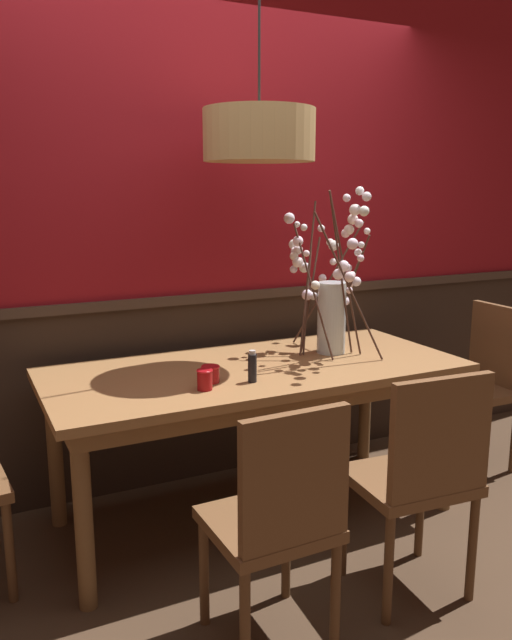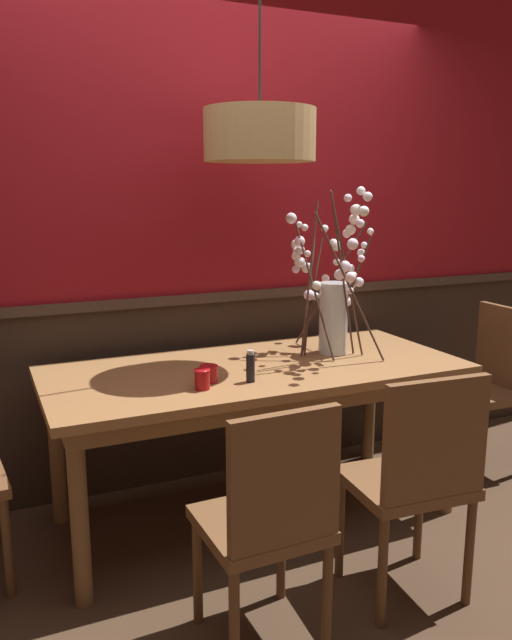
# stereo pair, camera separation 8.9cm
# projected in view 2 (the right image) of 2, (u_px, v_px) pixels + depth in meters

# --- Properties ---
(ground_plane) EXTENTS (24.00, 24.00, 0.00)m
(ground_plane) POSITION_uv_depth(u_px,v_px,m) (256.00, 515.00, 3.12)
(ground_plane) COLOR #422D1E
(back_wall) EXTENTS (5.86, 0.14, 2.92)m
(back_wall) POSITION_uv_depth(u_px,v_px,m) (210.00, 215.00, 3.36)
(back_wall) COLOR #2D2119
(back_wall) RESTS_ON ground
(dining_table) EXTENTS (1.95, 0.87, 0.77)m
(dining_table) POSITION_uv_depth(u_px,v_px,m) (256.00, 383.00, 2.98)
(dining_table) COLOR olive
(dining_table) RESTS_ON ground
(chair_far_side_right) EXTENTS (0.46, 0.40, 0.89)m
(chair_far_side_right) POSITION_uv_depth(u_px,v_px,m) (241.00, 367.00, 3.87)
(chair_far_side_right) COLOR brown
(chair_far_side_right) RESTS_ON ground
(chair_near_side_right) EXTENTS (0.47, 0.42, 0.93)m
(chair_near_side_right) POSITION_uv_depth(u_px,v_px,m) (417.00, 474.00, 2.37)
(chair_near_side_right) COLOR brown
(chair_near_side_right) RESTS_ON ground
(chair_head_east_end) EXTENTS (0.43, 0.43, 0.93)m
(chair_head_east_end) POSITION_uv_depth(u_px,v_px,m) (486.00, 380.00, 3.58)
(chair_head_east_end) COLOR brown
(chair_head_east_end) RESTS_ON ground
(chair_far_side_left) EXTENTS (0.43, 0.44, 0.94)m
(chair_far_side_left) POSITION_uv_depth(u_px,v_px,m) (149.00, 376.00, 3.66)
(chair_far_side_left) COLOR brown
(chair_far_side_left) RESTS_ON ground
(chair_near_side_left) EXTENTS (0.41, 0.41, 0.91)m
(chair_near_side_left) POSITION_uv_depth(u_px,v_px,m) (269.00, 516.00, 2.11)
(chair_near_side_left) COLOR brown
(chair_near_side_left) RESTS_ON ground
(vase_with_blossoms) EXTENTS (0.51, 0.73, 0.83)m
(vase_with_blossoms) POSITION_uv_depth(u_px,v_px,m) (333.00, 299.00, 3.15)
(vase_with_blossoms) COLOR silver
(vase_with_blossoms) RESTS_ON dining_table
(candle_holder_nearer_center) EXTENTS (0.08, 0.08, 0.07)m
(candle_holder_nearer_center) POSITION_uv_depth(u_px,v_px,m) (209.00, 373.00, 2.71)
(candle_holder_nearer_center) COLOR #9E0F14
(candle_holder_nearer_center) RESTS_ON dining_table
(candle_holder_nearer_edge) EXTENTS (0.07, 0.07, 0.09)m
(candle_holder_nearer_edge) POSITION_uv_depth(u_px,v_px,m) (202.00, 379.00, 2.61)
(candle_holder_nearer_edge) COLOR #9E0F14
(candle_holder_nearer_edge) RESTS_ON dining_table
(condiment_bottle) EXTENTS (0.04, 0.04, 0.14)m
(condiment_bottle) POSITION_uv_depth(u_px,v_px,m) (250.00, 367.00, 2.70)
(condiment_bottle) COLOR black
(condiment_bottle) RESTS_ON dining_table
(pendant_lamp) EXTENTS (0.51, 0.51, 1.21)m
(pendant_lamp) POSITION_uv_depth(u_px,v_px,m) (260.00, 135.00, 2.83)
(pendant_lamp) COLOR tan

